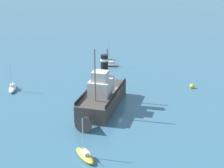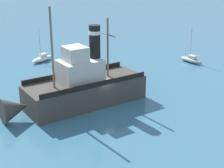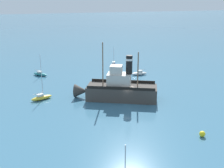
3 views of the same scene
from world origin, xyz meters
name	(u,v)px [view 1 (image 1 of 3)]	position (x,y,z in m)	size (l,w,h in m)	color
ground_plane	(113,105)	(0.00, 0.00, 0.00)	(600.00, 600.00, 0.00)	#38667F
old_tugboat	(101,97)	(2.07, 1.04, 1.83)	(9.99, 14.21, 9.90)	#423D38
sailboat_grey	(110,64)	(-4.00, -18.71, 0.43)	(3.88, 2.72, 4.90)	gray
sailboat_white	(13,88)	(15.09, -9.73, 0.43)	(1.50, 3.90, 4.90)	white
sailboat_yellow	(85,155)	(6.68, 13.58, 0.43)	(2.17, 3.96, 4.90)	gold
mooring_buoy	(192,86)	(-14.84, -3.39, 0.38)	(0.77, 0.77, 0.77)	yellow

